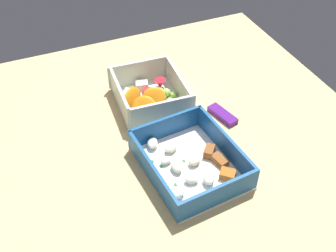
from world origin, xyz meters
TOP-DOWN VIEW (x-y plane):
  - table_surface at (0.00, 0.00)cm, footprint 80.00×80.00cm
  - pasta_container at (9.34, -0.12)cm, footprint 21.03×17.48cm
  - fruit_bowl at (-10.79, -0.12)cm, footprint 16.63×14.59cm
  - candy_bar at (-1.11, 12.40)cm, footprint 7.38×4.08cm

SIDE VIEW (x-z plane):
  - table_surface at x=0.00cm, z-range 0.00..2.00cm
  - candy_bar at x=-1.11cm, z-range 2.00..3.20cm
  - pasta_container at x=9.34cm, z-range 0.98..6.22cm
  - fruit_bowl at x=-10.79cm, z-range 1.16..7.37cm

